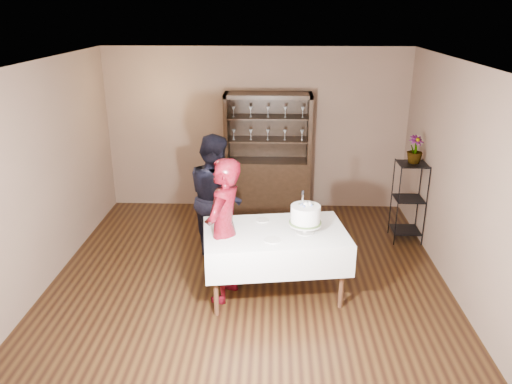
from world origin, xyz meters
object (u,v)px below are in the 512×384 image
(plant_etagere, at_px, (409,199))
(china_hutch, at_px, (268,173))
(man, at_px, (216,197))
(cake_table, at_px, (275,246))
(woman, at_px, (224,231))
(potted_plant, at_px, (415,149))
(cake, at_px, (305,216))

(plant_etagere, bearing_deg, china_hutch, 153.17)
(plant_etagere, xyz_separation_m, man, (-2.76, -0.59, 0.22))
(cake_table, xyz_separation_m, man, (-0.81, 0.98, 0.23))
(woman, relative_size, potted_plant, 4.38)
(woman, bearing_deg, potted_plant, 142.66)
(man, distance_m, cake, 1.55)
(woman, distance_m, potted_plant, 3.12)
(plant_etagere, distance_m, woman, 3.05)
(potted_plant, bearing_deg, cake_table, -140.92)
(plant_etagere, height_order, cake, cake)
(cake_table, height_order, man, man)
(china_hutch, bearing_deg, plant_etagere, -26.83)
(plant_etagere, relative_size, woman, 0.69)
(woman, relative_size, cake, 3.30)
(cake_table, bearing_deg, potted_plant, 39.08)
(china_hutch, bearing_deg, man, -112.47)
(china_hutch, relative_size, cake, 3.81)
(plant_etagere, relative_size, man, 0.69)
(man, relative_size, cake, 3.30)
(china_hutch, distance_m, cake, 2.73)
(china_hutch, xyz_separation_m, man, (-0.68, -1.64, 0.20))
(cake, bearing_deg, plant_etagere, 45.05)
(plant_etagere, xyz_separation_m, potted_plant, (0.02, 0.03, 0.73))
(china_hutch, height_order, plant_etagere, china_hutch)
(cake_table, relative_size, woman, 1.03)
(man, relative_size, potted_plant, 4.38)
(plant_etagere, distance_m, cake_table, 2.51)
(woman, bearing_deg, man, -149.72)
(potted_plant, bearing_deg, man, -167.39)
(china_hutch, relative_size, potted_plant, 5.05)
(woman, bearing_deg, china_hutch, -170.63)
(woman, relative_size, man, 1.00)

